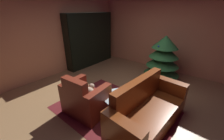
% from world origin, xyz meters
% --- Properties ---
extents(ground_plane, '(6.50, 6.50, 0.00)m').
position_xyz_m(ground_plane, '(0.00, 0.00, 0.00)').
color(ground_plane, olive).
extents(wall_back, '(5.50, 0.06, 2.57)m').
position_xyz_m(wall_back, '(0.00, 2.74, 1.28)').
color(wall_back, tan).
rests_on(wall_back, ground).
extents(wall_left, '(0.06, 5.54, 2.57)m').
position_xyz_m(wall_left, '(-2.72, 0.00, 1.28)').
color(wall_left, tan).
rests_on(wall_left, ground).
extents(area_rug, '(2.62, 1.91, 0.01)m').
position_xyz_m(area_rug, '(0.20, -0.48, 0.00)').
color(area_rug, maroon).
rests_on(area_rug, ground).
extents(bookshelf_unit, '(0.37, 2.19, 2.06)m').
position_xyz_m(bookshelf_unit, '(-2.45, 1.43, 1.01)').
color(bookshelf_unit, black).
rests_on(bookshelf_unit, ground).
extents(armchair_red, '(0.97, 0.78, 0.94)m').
position_xyz_m(armchair_red, '(-0.27, -0.93, 0.33)').
color(armchair_red, maroon).
rests_on(armchair_red, ground).
extents(couch_red, '(0.89, 1.96, 0.94)m').
position_xyz_m(couch_red, '(0.98, -0.38, 0.32)').
color(couch_red, maroon).
rests_on(couch_red, ground).
extents(coffee_table, '(0.76, 0.76, 0.41)m').
position_xyz_m(coffee_table, '(0.35, -0.43, 0.38)').
color(coffee_table, black).
rests_on(coffee_table, ground).
extents(book_stack_on_table, '(0.22, 0.17, 0.08)m').
position_xyz_m(book_stack_on_table, '(0.29, -0.38, 0.45)').
color(book_stack_on_table, '#458A4A').
rests_on(book_stack_on_table, coffee_table).
extents(bottle_on_table, '(0.06, 0.06, 0.29)m').
position_xyz_m(bottle_on_table, '(0.56, -0.44, 0.53)').
color(bottle_on_table, navy).
rests_on(bottle_on_table, coffee_table).
extents(decorated_tree, '(1.14, 1.14, 1.45)m').
position_xyz_m(decorated_tree, '(0.39, 1.83, 0.73)').
color(decorated_tree, brown).
rests_on(decorated_tree, ground).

